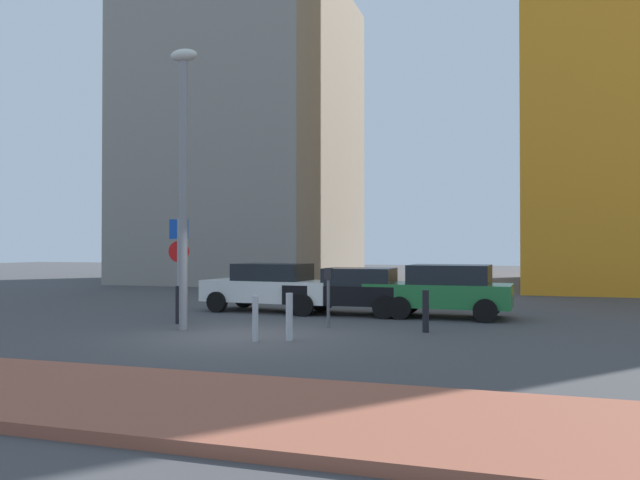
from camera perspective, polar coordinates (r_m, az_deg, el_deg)
The scene contains 13 objects.
ground_plane at distance 14.39m, azimuth -6.97°, elevation -8.68°, with size 120.00×120.00×0.00m, color #424244.
sidewalk_brick at distance 9.28m, azimuth -23.38°, elevation -12.61°, with size 40.00×3.07×0.14m, color #93513D.
parked_car_white at distance 19.64m, azimuth -4.48°, elevation -4.25°, with size 4.32×2.19×1.50m.
parked_car_black at distance 18.65m, azimuth 3.48°, elevation -4.61°, with size 4.18×1.95×1.39m.
parked_car_green at distance 18.25m, azimuth 11.06°, elevation -4.47°, with size 4.11×2.18×1.51m.
parking_sign_post at distance 17.82m, azimuth -12.78°, elevation -1.41°, with size 0.60×0.11×2.82m.
parking_meter at distance 15.59m, azimuth 0.77°, elevation -4.52°, with size 0.18×0.14×1.49m.
street_lamp at distance 15.66m, azimuth -12.35°, elevation 6.82°, with size 0.70×0.36×6.85m.
traffic_bollard_near at distance 13.51m, azimuth -2.82°, elevation -7.02°, with size 0.15×0.15×1.02m, color #B7B7BC.
traffic_bollard_mid at distance 14.99m, azimuth 9.63°, elevation -6.44°, with size 0.16×0.16×1.00m, color black.
traffic_bollard_far at distance 13.40m, azimuth -5.93°, elevation -7.17°, with size 0.13×0.13×0.97m, color #B7B7BC.
traffic_bollard_edge at distance 16.88m, azimuth -12.78°, elevation -5.80°, with size 0.17×0.17×0.99m, color black.
building_under_construction at distance 39.35m, azimuth -6.43°, elevation 9.64°, with size 11.16×13.86×18.16m, color gray.
Camera 1 is at (5.97, -12.94, 1.99)m, focal length 35.02 mm.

